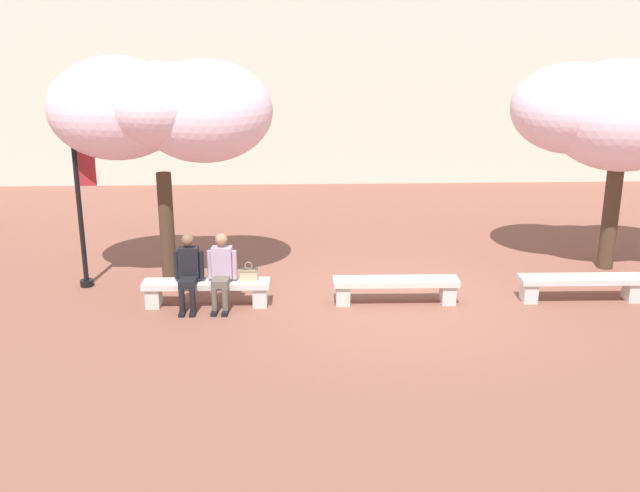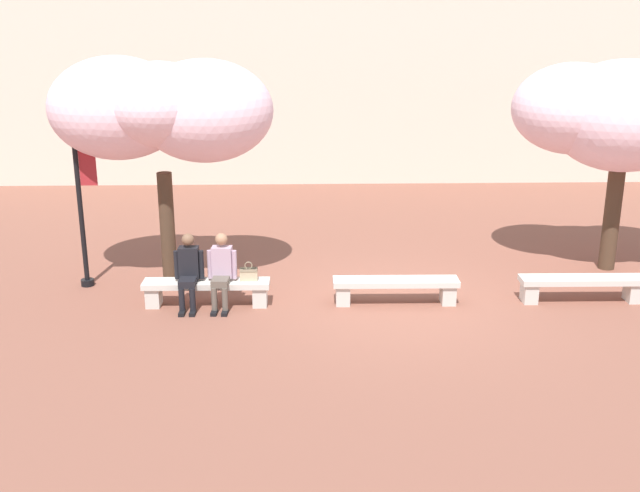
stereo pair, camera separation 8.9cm
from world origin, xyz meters
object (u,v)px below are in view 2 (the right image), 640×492
(cherry_tree_main, at_px, (161,109))
(person_seated_right, at_px, (222,268))
(person_seated_left, at_px, (189,268))
(stone_bench_west_end, at_px, (207,288))
(cherry_tree_secondary, at_px, (628,115))
(stone_bench_center, at_px, (582,285))
(lamp_post_with_banner, at_px, (77,169))
(stone_bench_near_west, at_px, (396,286))
(handbag, at_px, (249,273))

(cherry_tree_main, bearing_deg, person_seated_right, -51.17)
(person_seated_left, bearing_deg, person_seated_right, 0.02)
(stone_bench_west_end, height_order, cherry_tree_main, cherry_tree_main)
(cherry_tree_main, bearing_deg, person_seated_left, -68.42)
(stone_bench_west_end, relative_size, cherry_tree_secondary, 0.52)
(stone_bench_center, xyz_separation_m, person_seated_right, (-6.27, -0.05, 0.38))
(person_seated_right, bearing_deg, lamp_post_with_banner, 156.72)
(stone_bench_west_end, relative_size, cherry_tree_main, 0.53)
(stone_bench_center, distance_m, lamp_post_with_banner, 9.14)
(stone_bench_west_end, distance_m, stone_bench_near_west, 3.28)
(stone_bench_west_end, height_order, person_seated_right, person_seated_right)
(person_seated_left, relative_size, cherry_tree_main, 0.31)
(stone_bench_near_west, distance_m, handbag, 2.56)
(person_seated_left, distance_m, person_seated_right, 0.56)
(stone_bench_center, bearing_deg, cherry_tree_main, 169.89)
(stone_bench_west_end, height_order, person_seated_left, person_seated_left)
(person_seated_left, bearing_deg, stone_bench_near_west, 0.86)
(person_seated_right, relative_size, lamp_post_with_banner, 0.35)
(stone_bench_west_end, relative_size, person_seated_left, 1.69)
(stone_bench_center, distance_m, person_seated_left, 6.84)
(cherry_tree_main, distance_m, lamp_post_with_banner, 1.84)
(person_seated_right, xyz_separation_m, handbag, (0.45, 0.07, -0.12))
(stone_bench_near_west, distance_m, person_seated_right, 3.02)
(stone_bench_west_end, xyz_separation_m, handbag, (0.73, 0.01, 0.27))
(stone_bench_west_end, bearing_deg, person_seated_left, -169.29)
(stone_bench_west_end, xyz_separation_m, cherry_tree_main, (-0.82, 1.32, 2.91))
(cherry_tree_main, height_order, lamp_post_with_banner, cherry_tree_main)
(stone_bench_near_west, bearing_deg, handbag, 179.73)
(person_seated_left, bearing_deg, stone_bench_center, 0.45)
(stone_bench_west_end, relative_size, handbag, 6.43)
(stone_bench_near_west, height_order, person_seated_left, person_seated_left)
(person_seated_right, bearing_deg, stone_bench_near_west, 1.02)
(cherry_tree_main, xyz_separation_m, cherry_tree_secondary, (8.64, 0.53, -0.21))
(person_seated_left, height_order, cherry_tree_secondary, cherry_tree_secondary)
(stone_bench_near_west, height_order, handbag, handbag)
(stone_bench_near_west, xyz_separation_m, person_seated_left, (-3.56, -0.05, 0.38))
(person_seated_left, bearing_deg, cherry_tree_main, 111.58)
(handbag, xyz_separation_m, cherry_tree_main, (-1.56, 1.30, 2.65))
(stone_bench_west_end, distance_m, handbag, 0.78)
(stone_bench_near_west, height_order, stone_bench_center, same)
(stone_bench_center, height_order, cherry_tree_main, cherry_tree_main)
(person_seated_right, bearing_deg, handbag, 8.15)
(stone_bench_near_west, height_order, cherry_tree_secondary, cherry_tree_secondary)
(stone_bench_center, height_order, lamp_post_with_banner, lamp_post_with_banner)
(handbag, relative_size, cherry_tree_main, 0.08)
(stone_bench_near_west, xyz_separation_m, stone_bench_center, (3.28, 0.00, 0.00))
(stone_bench_center, bearing_deg, stone_bench_near_west, 180.00)
(stone_bench_near_west, relative_size, lamp_post_with_banner, 0.60)
(stone_bench_near_west, relative_size, cherry_tree_secondary, 0.52)
(stone_bench_center, relative_size, cherry_tree_secondary, 0.52)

